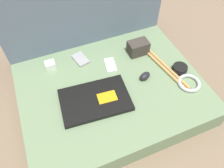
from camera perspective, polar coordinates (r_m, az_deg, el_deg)
ground_plane at (r=1.22m, az=0.00°, el=-4.44°), size 8.00×8.00×0.00m
couch_seat at (r=1.16m, az=0.00°, el=-2.63°), size 0.92×0.70×0.13m
couch_backrest at (r=1.33m, az=-7.78°, el=17.35°), size 0.92×0.20×0.53m
laptop at (r=1.05m, az=-4.42°, el=-4.15°), size 0.35×0.24×0.03m
computer_mouse at (r=1.14m, az=8.61°, el=2.06°), size 0.07×0.06×0.04m
speaker_puck at (r=1.22m, az=17.29°, el=3.87°), size 0.08×0.08×0.03m
phone_silver at (r=1.24m, az=-8.23°, el=6.43°), size 0.08×0.11×0.01m
phone_black at (r=1.20m, az=-0.42°, el=4.99°), size 0.07×0.11×0.01m
camera_pouch at (r=1.25m, az=6.82°, el=9.40°), size 0.11×0.07×0.08m
charger_brick at (r=1.23m, az=-15.81°, el=4.82°), size 0.05×0.05×0.04m
cable_coil at (r=1.18m, az=19.50°, el=0.27°), size 0.12×0.12×0.02m
drumstick_pair at (r=1.22m, az=13.54°, el=4.40°), size 0.10×0.36×0.02m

